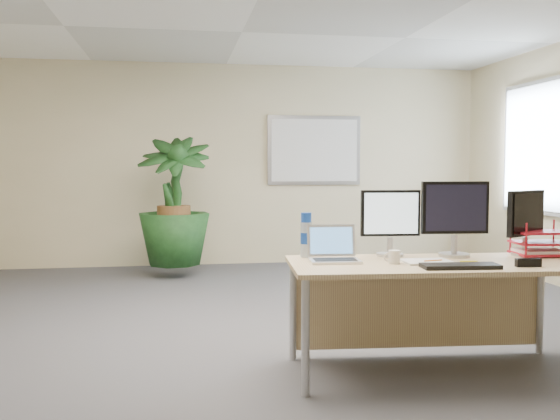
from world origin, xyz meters
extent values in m
plane|color=#444449|center=(0.00, 0.00, 0.00)|extent=(8.00, 8.00, 0.00)
cube|color=#CABB8E|center=(0.00, 4.00, 1.35)|extent=(7.00, 0.04, 2.70)
cube|color=#A6A6AB|center=(1.20, 3.97, 1.55)|extent=(1.30, 0.03, 0.95)
cube|color=silver|center=(1.20, 3.95, 1.55)|extent=(1.20, 0.01, 0.85)
cube|color=#A6A6AB|center=(3.47, 2.30, 1.55)|extent=(0.03, 1.30, 1.55)
cube|color=white|center=(3.45, 2.30, 1.55)|extent=(0.01, 1.20, 1.45)
cube|color=tan|center=(0.96, -0.73, 0.70)|extent=(1.92, 0.93, 0.03)
cube|color=tan|center=(0.98, -0.36, 0.34)|extent=(1.76, 0.16, 0.57)
cylinder|color=#ADACB1|center=(0.05, -1.00, 0.34)|extent=(0.05, 0.05, 0.69)
cylinder|color=#ADACB1|center=(0.10, -0.31, 0.34)|extent=(0.05, 0.05, 0.69)
cylinder|color=#ADACB1|center=(1.86, -0.45, 0.34)|extent=(0.05, 0.05, 0.69)
imported|color=#123314|center=(-0.71, 3.10, 0.75)|extent=(0.96, 0.96, 1.50)
cylinder|color=#ADACB1|center=(0.76, -0.41, 0.73)|extent=(0.18, 0.18, 0.02)
cylinder|color=#ADACB1|center=(0.76, -0.41, 0.79)|extent=(0.04, 0.04, 0.11)
cube|color=black|center=(0.76, -0.41, 1.01)|extent=(0.41, 0.07, 0.31)
cube|color=silver|center=(0.76, -0.43, 1.01)|extent=(0.37, 0.03, 0.28)
cylinder|color=#ADACB1|center=(1.18, -0.49, 0.73)|extent=(0.21, 0.21, 0.02)
cylinder|color=#ADACB1|center=(1.18, -0.49, 0.80)|extent=(0.04, 0.04, 0.12)
cube|color=black|center=(1.18, -0.49, 1.05)|extent=(0.46, 0.08, 0.35)
cube|color=black|center=(1.18, -0.52, 1.05)|extent=(0.42, 0.04, 0.31)
cylinder|color=#ADACB1|center=(1.68, -0.54, 0.73)|extent=(0.18, 0.18, 0.02)
cylinder|color=#ADACB1|center=(1.68, -0.54, 0.79)|extent=(0.04, 0.04, 0.11)
cube|color=black|center=(1.68, -0.54, 1.01)|extent=(0.37, 0.23, 0.31)
cube|color=black|center=(1.69, -0.56, 1.01)|extent=(0.32, 0.18, 0.27)
cube|color=silver|center=(0.32, -0.61, 0.73)|extent=(0.33, 0.25, 0.02)
cube|color=black|center=(0.32, -0.62, 0.74)|extent=(0.28, 0.17, 0.00)
cube|color=silver|center=(0.33, -0.47, 0.84)|extent=(0.32, 0.08, 0.21)
cube|color=#5899E4|center=(0.33, -0.48, 0.84)|extent=(0.28, 0.06, 0.17)
cube|color=black|center=(1.01, -0.96, 0.73)|extent=(0.48, 0.19, 0.03)
cylinder|color=white|center=(0.68, -0.73, 0.76)|extent=(0.07, 0.07, 0.08)
torus|color=white|center=(0.63, -0.73, 0.76)|extent=(0.06, 0.02, 0.06)
cube|color=white|center=(0.89, -0.73, 0.72)|extent=(0.31, 0.23, 0.01)
cylinder|color=orange|center=(0.92, -0.75, 0.73)|extent=(0.13, 0.03, 0.01)
cylinder|color=yellow|center=(1.15, -0.78, 0.72)|extent=(0.11, 0.03, 0.01)
cylinder|color=#ABBBC9|center=(0.18, -0.37, 0.84)|extent=(0.08, 0.08, 0.24)
cylinder|color=#1742AD|center=(0.18, -0.37, 0.99)|extent=(0.07, 0.07, 0.06)
cylinder|color=#1742AD|center=(0.18, -0.37, 0.85)|extent=(0.08, 0.08, 0.08)
cube|color=#B41626|center=(1.78, -0.56, 0.73)|extent=(0.37, 0.29, 0.02)
cube|color=#B41626|center=(1.78, -0.56, 0.81)|extent=(0.37, 0.29, 0.02)
cube|color=#B41626|center=(1.78, -0.56, 0.88)|extent=(0.37, 0.29, 0.02)
cube|color=white|center=(1.78, -0.56, 0.75)|extent=(0.33, 0.26, 0.02)
cube|color=black|center=(1.44, -0.98, 0.74)|extent=(0.16, 0.05, 0.05)
camera|label=1|loc=(-0.67, -4.45, 1.33)|focal=40.00mm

